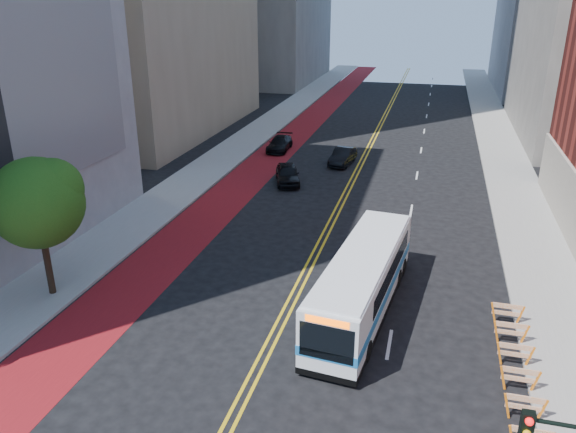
% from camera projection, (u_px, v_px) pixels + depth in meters
% --- Properties ---
extents(ground, '(160.00, 160.00, 0.00)m').
position_uv_depth(ground, '(230.00, 423.00, 19.05)').
color(ground, black).
rests_on(ground, ground).
extents(sidewalk_left, '(4.00, 140.00, 0.15)m').
position_uv_depth(sidewalk_left, '(220.00, 160.00, 48.80)').
color(sidewalk_left, gray).
rests_on(sidewalk_left, ground).
extents(sidewalk_right, '(4.00, 140.00, 0.15)m').
position_uv_depth(sidewalk_right, '(513.00, 182.00, 43.12)').
color(sidewalk_right, gray).
rests_on(sidewalk_right, ground).
extents(bus_lane_paint, '(3.60, 140.00, 0.01)m').
position_uv_depth(bus_lane_paint, '(263.00, 164.00, 47.91)').
color(bus_lane_paint, maroon).
rests_on(bus_lane_paint, ground).
extents(center_line_inner, '(0.14, 140.00, 0.01)m').
position_uv_depth(center_line_inner, '(355.00, 171.00, 46.03)').
color(center_line_inner, gold).
rests_on(center_line_inner, ground).
extents(center_line_outer, '(0.14, 140.00, 0.01)m').
position_uv_depth(center_line_outer, '(359.00, 171.00, 45.95)').
color(center_line_outer, gold).
rests_on(center_line_outer, ground).
extents(lane_dashes, '(0.14, 98.20, 0.01)m').
position_uv_depth(lane_dashes, '(421.00, 150.00, 52.04)').
color(lane_dashes, silver).
rests_on(lane_dashes, ground).
extents(construction_barriers, '(1.42, 10.91, 1.00)m').
position_uv_depth(construction_barriers, '(522.00, 390.00, 19.60)').
color(construction_barriers, orange).
rests_on(construction_barriers, ground).
extents(street_tree, '(4.20, 4.20, 6.70)m').
position_uv_depth(street_tree, '(38.00, 199.00, 25.31)').
color(street_tree, black).
rests_on(street_tree, sidewalk_left).
extents(transit_bus, '(3.54, 11.09, 3.00)m').
position_uv_depth(transit_bus, '(363.00, 281.00, 25.17)').
color(transit_bus, white).
rests_on(transit_bus, ground).
extents(car_a, '(2.97, 4.57, 1.45)m').
position_uv_depth(car_a, '(287.00, 174.00, 42.82)').
color(car_a, black).
rests_on(car_a, ground).
extents(car_b, '(1.93, 4.32, 1.38)m').
position_uv_depth(car_b, '(343.00, 156.00, 47.57)').
color(car_b, black).
rests_on(car_b, ground).
extents(car_c, '(1.93, 4.46, 1.28)m').
position_uv_depth(car_c, '(280.00, 144.00, 51.75)').
color(car_c, black).
rests_on(car_c, ground).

